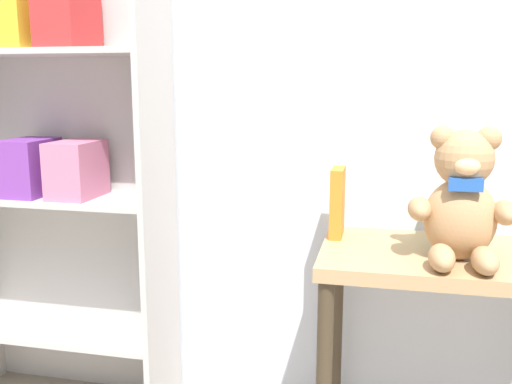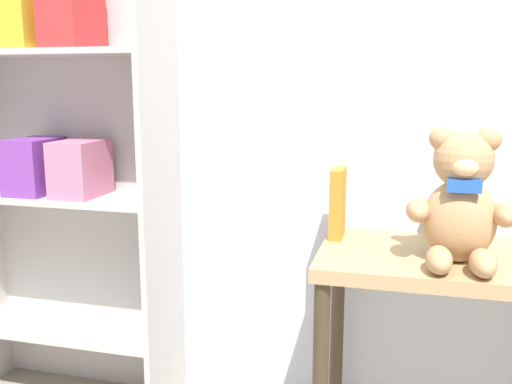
{
  "view_description": "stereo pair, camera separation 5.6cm",
  "coord_description": "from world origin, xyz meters",
  "views": [
    {
      "loc": [
        0.1,
        -0.33,
        1.06
      ],
      "look_at": [
        -0.25,
        1.21,
        0.75
      ],
      "focal_mm": 40.0,
      "sensor_mm": 36.0,
      "label": 1
    },
    {
      "loc": [
        0.15,
        -0.32,
        1.06
      ],
      "look_at": [
        -0.25,
        1.21,
        0.75
      ],
      "focal_mm": 40.0,
      "sensor_mm": 36.0,
      "label": 2
    }
  ],
  "objects": [
    {
      "name": "bookshelf_side",
      "position": [
        -0.91,
        1.29,
        0.8
      ],
      "size": [
        0.7,
        0.27,
        1.4
      ],
      "color": "#BCB7B2",
      "rests_on": "ground_plane"
    },
    {
      "name": "display_table",
      "position": [
        0.28,
        1.16,
        0.52
      ],
      "size": [
        0.68,
        0.41,
        0.63
      ],
      "color": "tan",
      "rests_on": "ground_plane"
    },
    {
      "name": "book_standing_green",
      "position": [
        0.28,
        1.24,
        0.75
      ],
      "size": [
        0.04,
        0.12,
        0.25
      ],
      "primitive_type": "cube",
      "rotation": [
        0.0,
        0.0,
        -0.04
      ],
      "color": "#33934C",
      "rests_on": "display_table"
    },
    {
      "name": "wall_back",
      "position": [
        0.0,
        1.44,
        1.25
      ],
      "size": [
        4.8,
        0.06,
        2.5
      ],
      "color": "silver",
      "rests_on": "ground_plane"
    },
    {
      "name": "teddy_bear",
      "position": [
        0.28,
        1.09,
        0.78
      ],
      "size": [
        0.25,
        0.23,
        0.33
      ],
      "color": "tan",
      "rests_on": "display_table"
    },
    {
      "name": "book_standing_orange",
      "position": [
        -0.03,
        1.25,
        0.72
      ],
      "size": [
        0.03,
        0.11,
        0.2
      ],
      "primitive_type": "cube",
      "rotation": [
        0.0,
        0.0,
        -0.01
      ],
      "color": "orange",
      "rests_on": "display_table"
    }
  ]
}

